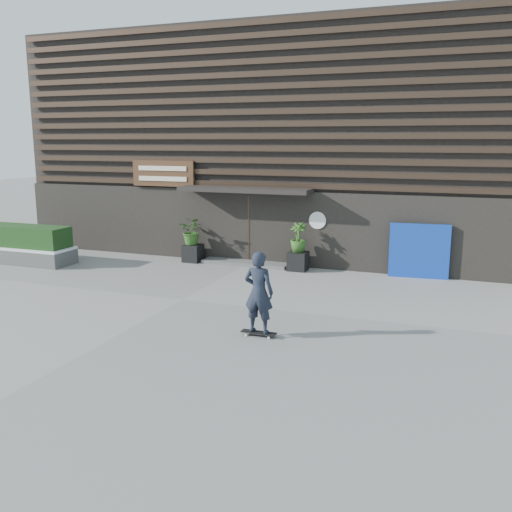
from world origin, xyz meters
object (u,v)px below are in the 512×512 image
at_px(planter_pot_right, 298,261).
at_px(skateboarder, 259,293).
at_px(blue_tarp, 419,251).
at_px(raised_bed, 25,255).
at_px(planter_pot_left, 193,253).

distance_m(planter_pot_right, skateboarder, 6.47).
bearing_deg(blue_tarp, planter_pot_right, 179.66).
distance_m(raised_bed, blue_tarp, 13.16).
xyz_separation_m(planter_pot_right, skateboarder, (0.99, -6.36, 0.67)).
distance_m(planter_pot_left, skateboarder, 7.99).
height_order(raised_bed, skateboarder, skateboarder).
bearing_deg(planter_pot_left, planter_pot_right, 0.00).
relative_size(raised_bed, blue_tarp, 1.96).
distance_m(planter_pot_left, raised_bed, 5.79).
xyz_separation_m(blue_tarp, skateboarder, (-2.75, -6.66, 0.14)).
bearing_deg(blue_tarp, skateboarder, -117.38).
xyz_separation_m(planter_pot_left, raised_bed, (-5.37, -2.15, -0.05)).
height_order(planter_pot_right, skateboarder, skateboarder).
relative_size(planter_pot_left, planter_pot_right, 1.00).
bearing_deg(blue_tarp, raised_bed, -174.20).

